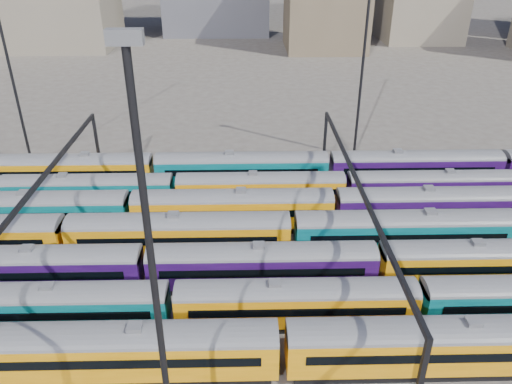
{
  "coord_description": "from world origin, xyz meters",
  "views": [
    {
      "loc": [
        -0.53,
        -41.25,
        28.87
      ],
      "look_at": [
        0.6,
        7.68,
        3.0
      ],
      "focal_mm": 35.0,
      "sensor_mm": 36.0,
      "label": 1
    }
  ],
  "objects_px": {
    "rake_1": "(296,299)",
    "rake_2": "(378,260)",
    "mast_2": "(154,280)",
    "rake_0": "(133,346)"
  },
  "relations": [
    {
      "from": "rake_1",
      "to": "rake_2",
      "type": "relative_size",
      "value": 0.8
    },
    {
      "from": "rake_1",
      "to": "mast_2",
      "type": "bearing_deg",
      "value": -125.01
    },
    {
      "from": "rake_2",
      "to": "mast_2",
      "type": "height_order",
      "value": "mast_2"
    },
    {
      "from": "mast_2",
      "to": "rake_1",
      "type": "bearing_deg",
      "value": 54.99
    },
    {
      "from": "rake_0",
      "to": "rake_1",
      "type": "distance_m",
      "value": 13.04
    },
    {
      "from": "rake_0",
      "to": "rake_1",
      "type": "height_order",
      "value": "rake_0"
    },
    {
      "from": "rake_2",
      "to": "mast_2",
      "type": "bearing_deg",
      "value": -133.71
    },
    {
      "from": "rake_1",
      "to": "rake_2",
      "type": "distance_m",
      "value": 9.3
    },
    {
      "from": "rake_1",
      "to": "mast_2",
      "type": "height_order",
      "value": "mast_2"
    },
    {
      "from": "rake_0",
      "to": "rake_1",
      "type": "relative_size",
      "value": 1.49
    }
  ]
}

